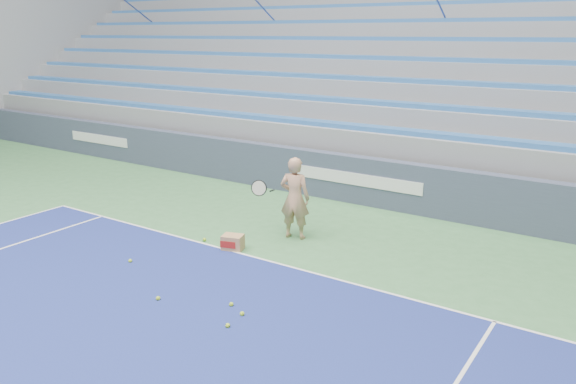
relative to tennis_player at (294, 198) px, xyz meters
The scene contains 10 objects.
sponsor_barrier 2.77m from the tennis_player, 90.33° to the left, with size 30.00×0.32×1.10m.
bleachers 8.62m from the tennis_player, 90.13° to the left, with size 31.00×9.15×7.30m.
tennis_player is the anchor object (origin of this frame).
ball_box 1.45m from the tennis_player, 117.44° to the right, with size 0.44×0.38×0.28m.
tennis_ball_0 3.44m from the tennis_player, 94.01° to the right, with size 0.07×0.07×0.07m, color #A7CF2A.
tennis_ball_1 3.31m from the tennis_player, 70.07° to the right, with size 0.07×0.07×0.07m, color #A7CF2A.
tennis_ball_2 1.89m from the tennis_player, 139.69° to the right, with size 0.07×0.07×0.07m, color #A7CF2A.
tennis_ball_3 3.66m from the tennis_player, 71.44° to the right, with size 0.07×0.07×0.07m, color #A7CF2A.
tennis_ball_4 3.20m from the tennis_player, 122.88° to the right, with size 0.07×0.07×0.07m, color #A7CF2A.
tennis_ball_5 3.09m from the tennis_player, 74.71° to the right, with size 0.07×0.07×0.07m, color #A7CF2A.
Camera 1 is at (5.58, 4.56, 3.84)m, focal length 35.00 mm.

